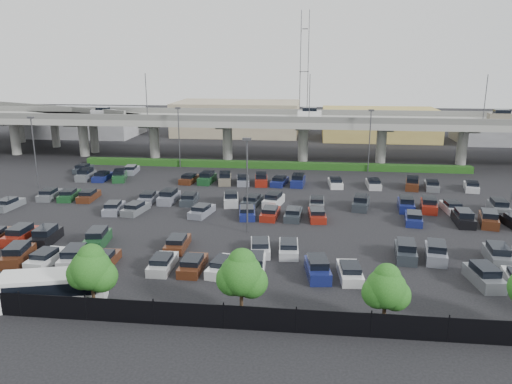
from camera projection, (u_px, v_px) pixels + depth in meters
ground at (256, 211)px, 61.71m from camera, size 280.00×280.00×0.00m
overpass at (275, 123)px, 90.67m from camera, size 150.00×13.00×15.80m
on_ramp at (38, 113)px, 107.01m from camera, size 50.93×30.13×8.80m
hedge at (273, 165)px, 85.56m from camera, size 66.00×1.60×1.10m
fence at (209, 316)px, 34.61m from camera, size 70.00×0.10×2.00m
tree_row at (223, 273)px, 35.27m from camera, size 65.07×3.66×5.94m
shuttle_bus at (54, 287)px, 37.90m from camera, size 8.17×4.63×2.49m
parked_cars at (248, 214)px, 58.27m from camera, size 62.87×41.62×1.67m
light_poles at (225, 157)px, 62.47m from camera, size 66.90×48.38×10.30m
distant_buildings at (337, 121)px, 118.70m from camera, size 138.00×24.00×9.00m
comm_tower at (304, 69)px, 128.25m from camera, size 2.40×2.40×30.00m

